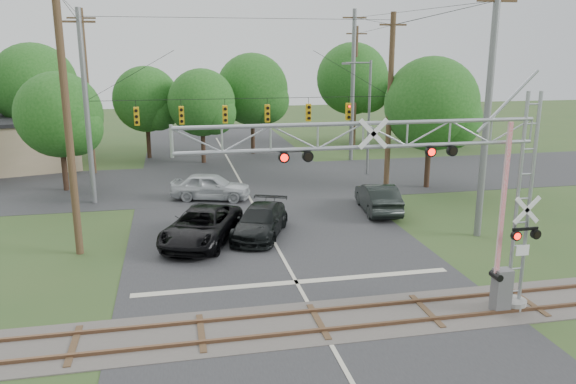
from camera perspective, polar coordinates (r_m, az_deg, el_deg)
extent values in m
plane|color=#304A22|center=(18.16, 4.79, -15.91)|extent=(160.00, 160.00, 0.00)
cube|color=#2A2B2D|center=(27.03, -1.23, -5.48)|extent=(14.00, 90.00, 0.02)
cube|color=#2A2B2D|center=(40.34, -4.87, 1.09)|extent=(90.00, 12.00, 0.02)
cube|color=#494440|center=(19.84, 3.12, -13.06)|extent=(90.00, 3.20, 0.05)
cube|color=brown|center=(19.19, 3.69, -13.83)|extent=(90.00, 0.12, 0.14)
cube|color=brown|center=(20.43, 2.60, -11.98)|extent=(90.00, 0.12, 0.14)
cylinder|color=gray|center=(22.35, 21.85, -10.46)|extent=(0.97, 0.97, 0.32)
cube|color=silver|center=(21.30, 22.73, -5.49)|extent=(0.49, 0.03, 0.38)
cube|color=#5E5E61|center=(21.59, 20.86, -9.36)|extent=(0.60, 0.49, 1.62)
cube|color=red|center=(20.41, 21.03, -0.90)|extent=(0.15, 0.10, 5.41)
cylinder|color=slate|center=(35.53, -19.78, 7.94)|extent=(0.32, 0.32, 11.50)
cylinder|color=#483721|center=(37.92, 10.29, 8.87)|extent=(0.36, 0.36, 11.50)
cylinder|color=black|center=(35.46, -4.28, 9.45)|extent=(19.00, 0.03, 0.03)
cube|color=gold|center=(35.30, -15.13, 7.44)|extent=(0.30, 0.30, 1.10)
cube|color=gold|center=(35.25, -10.77, 7.67)|extent=(0.30, 0.30, 1.10)
cube|color=gold|center=(35.40, -6.41, 7.85)|extent=(0.30, 0.30, 1.10)
cube|color=gold|center=(35.74, -2.11, 7.99)|extent=(0.30, 0.30, 1.10)
cube|color=gold|center=(36.28, 2.08, 8.08)|extent=(0.30, 0.30, 1.10)
cube|color=gold|center=(37.01, 6.14, 8.13)|extent=(0.30, 0.30, 1.10)
imported|color=black|center=(27.55, -8.77, -3.44)|extent=(4.85, 6.66, 1.68)
imported|color=black|center=(28.28, -2.82, -2.99)|extent=(3.95, 5.66, 1.52)
imported|color=#AFB4B7|center=(35.48, -7.84, 0.57)|extent=(5.30, 3.35, 1.68)
imported|color=black|center=(32.87, 9.12, -0.57)|extent=(2.41, 5.26, 1.67)
cylinder|color=slate|center=(42.21, 8.21, 7.38)|extent=(0.19, 0.19, 8.45)
cylinder|color=slate|center=(41.63, 7.17, 12.90)|extent=(1.88, 0.11, 0.11)
cube|color=#5E5E61|center=(41.34, 5.90, 12.86)|extent=(0.56, 0.23, 0.14)
cylinder|color=#483721|center=(44.57, -19.68, 9.41)|extent=(0.34, 0.34, 12.07)
cube|color=#483721|center=(44.52, -20.27, 16.26)|extent=(2.00, 0.12, 0.12)
cylinder|color=slate|center=(47.78, 6.59, 10.58)|extent=(0.34, 0.34, 12.39)
cube|color=#483721|center=(47.76, 6.78, 17.18)|extent=(2.00, 0.12, 0.12)
cylinder|color=#483721|center=(26.42, -21.49, 6.71)|extent=(0.34, 0.34, 12.23)
cylinder|color=slate|center=(28.85, 19.57, 7.22)|extent=(0.34, 0.34, 12.02)
cube|color=#483721|center=(28.77, 20.48, 17.75)|extent=(2.00, 0.12, 0.12)
cylinder|color=#483721|center=(54.26, 6.83, 10.43)|extent=(0.34, 0.34, 11.33)
cube|color=#483721|center=(54.17, 6.99, 15.67)|extent=(2.00, 0.12, 0.12)
cylinder|color=#332217|center=(58.70, -26.56, 5.69)|extent=(0.36, 0.36, 3.93)
sphere|color=#1B4D16|center=(58.38, -26.95, 9.15)|extent=(6.07, 6.07, 6.07)
cylinder|color=#332217|center=(51.79, -23.91, 5.34)|extent=(0.36, 0.36, 4.48)
sphere|color=#1B4D16|center=(51.41, -24.36, 9.83)|extent=(6.93, 6.93, 6.93)
cylinder|color=#332217|center=(40.10, -21.79, 2.66)|extent=(0.36, 0.36, 3.60)
sphere|color=#1B4D16|center=(39.64, -22.22, 7.29)|extent=(5.56, 5.56, 5.56)
cylinder|color=#332217|center=(50.33, -14.01, 5.41)|extent=(0.36, 0.36, 3.61)
sphere|color=#1B4D16|center=(49.96, -14.23, 9.13)|extent=(5.59, 5.59, 5.59)
cylinder|color=#332217|center=(47.22, -8.62, 5.08)|extent=(0.36, 0.36, 3.55)
sphere|color=#1B4D16|center=(46.83, -8.77, 8.98)|extent=(5.49, 5.49, 5.49)
cylinder|color=#332217|center=(50.96, -3.60, 6.18)|extent=(0.36, 0.36, 4.11)
sphere|color=#1B4D16|center=(50.58, -3.67, 10.37)|extent=(6.34, 6.34, 6.34)
cylinder|color=#332217|center=(39.24, 14.03, 3.34)|extent=(0.36, 0.36, 4.03)
sphere|color=#1B4D16|center=(38.74, 14.35, 8.67)|extent=(6.23, 6.23, 6.23)
cylinder|color=#332217|center=(57.20, 6.45, 7.22)|extent=(0.36, 0.36, 4.56)
sphere|color=#1B4D16|center=(56.85, 6.57, 11.37)|extent=(7.05, 7.05, 7.05)
cylinder|color=#332217|center=(55.88, 12.68, 6.16)|extent=(0.36, 0.36, 3.32)
sphere|color=#1B4D16|center=(55.56, 12.85, 9.25)|extent=(5.14, 5.14, 5.14)
cylinder|color=#332217|center=(58.19, 15.94, 6.34)|extent=(0.36, 0.36, 3.46)
sphere|color=#1B4D16|center=(57.88, 16.15, 9.42)|extent=(5.34, 5.34, 5.34)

